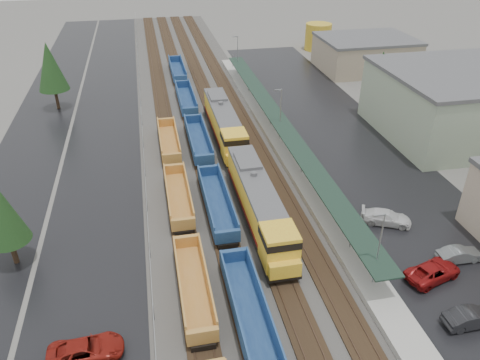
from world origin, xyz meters
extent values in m
cube|color=#302D2B|center=(0.00, 60.00, 0.04)|extent=(20.00, 160.00, 0.08)
cube|color=black|center=(-6.00, 60.00, 0.15)|extent=(2.60, 160.00, 0.15)
cube|color=#473326|center=(-6.72, 60.00, 0.27)|extent=(0.08, 160.00, 0.07)
cube|color=#473326|center=(-5.28, 60.00, 0.27)|extent=(0.08, 160.00, 0.07)
cube|color=black|center=(-2.00, 60.00, 0.15)|extent=(2.60, 160.00, 0.15)
cube|color=#473326|center=(-2.72, 60.00, 0.27)|extent=(0.08, 160.00, 0.07)
cube|color=#473326|center=(-1.28, 60.00, 0.27)|extent=(0.08, 160.00, 0.07)
cube|color=black|center=(2.00, 60.00, 0.15)|extent=(2.60, 160.00, 0.15)
cube|color=#473326|center=(1.28, 60.00, 0.27)|extent=(0.08, 160.00, 0.07)
cube|color=#473326|center=(2.72, 60.00, 0.27)|extent=(0.08, 160.00, 0.07)
cube|color=black|center=(6.00, 60.00, 0.15)|extent=(2.60, 160.00, 0.15)
cube|color=#473326|center=(5.28, 60.00, 0.27)|extent=(0.08, 160.00, 0.07)
cube|color=#473326|center=(6.72, 60.00, 0.27)|extent=(0.08, 160.00, 0.07)
cube|color=black|center=(-15.00, 60.00, 0.01)|extent=(10.00, 160.00, 0.02)
cube|color=black|center=(-25.00, 60.00, 0.01)|extent=(9.00, 160.00, 0.02)
cube|color=black|center=(19.00, 50.00, 0.01)|extent=(16.00, 100.00, 0.02)
cube|color=#9E9B93|center=(9.50, 50.00, 0.35)|extent=(3.00, 80.00, 0.70)
cylinder|color=gray|center=(9.50, 25.00, 1.90)|extent=(0.16, 0.16, 2.40)
cylinder|color=gray|center=(9.50, 40.00, 1.90)|extent=(0.16, 0.16, 2.40)
cylinder|color=gray|center=(9.50, 55.00, 1.90)|extent=(0.16, 0.16, 2.40)
cylinder|color=gray|center=(9.50, 70.00, 1.90)|extent=(0.16, 0.16, 2.40)
cylinder|color=gray|center=(9.50, 85.00, 1.90)|extent=(0.16, 0.16, 2.40)
cube|color=#192D23|center=(9.50, 50.00, 3.20)|extent=(2.60, 65.00, 0.15)
cylinder|color=gray|center=(9.50, 20.00, 4.00)|extent=(0.12, 0.12, 8.00)
cube|color=gray|center=(9.00, 20.00, 7.90)|extent=(1.00, 0.15, 0.12)
cylinder|color=gray|center=(9.50, 50.00, 4.00)|extent=(0.12, 0.12, 8.00)
cube|color=gray|center=(9.00, 50.00, 7.90)|extent=(1.00, 0.15, 0.12)
cylinder|color=gray|center=(9.50, 80.00, 4.00)|extent=(0.12, 0.12, 8.00)
cube|color=gray|center=(9.00, 80.00, 7.90)|extent=(1.00, 0.15, 0.12)
cylinder|color=gray|center=(-9.50, 20.00, 1.00)|extent=(0.08, 0.08, 2.00)
cylinder|color=gray|center=(-9.50, 28.00, 1.00)|extent=(0.08, 0.08, 2.00)
cylinder|color=gray|center=(-9.50, 36.00, 1.00)|extent=(0.08, 0.08, 2.00)
cylinder|color=gray|center=(-9.50, 44.00, 1.00)|extent=(0.08, 0.08, 2.00)
cylinder|color=gray|center=(-9.50, 52.00, 1.00)|extent=(0.08, 0.08, 2.00)
cylinder|color=gray|center=(-9.50, 60.00, 1.00)|extent=(0.08, 0.08, 2.00)
cylinder|color=gray|center=(-9.50, 68.00, 1.00)|extent=(0.08, 0.08, 2.00)
cylinder|color=gray|center=(-9.50, 76.00, 1.00)|extent=(0.08, 0.08, 2.00)
cylinder|color=gray|center=(-9.50, 84.00, 1.00)|extent=(0.08, 0.08, 2.00)
cylinder|color=gray|center=(-9.50, 92.00, 1.00)|extent=(0.08, 0.08, 2.00)
cylinder|color=gray|center=(-9.50, 100.00, 1.00)|extent=(0.08, 0.08, 2.00)
cylinder|color=gray|center=(-9.50, 108.00, 1.00)|extent=(0.08, 0.08, 2.00)
cylinder|color=gray|center=(-9.50, 116.00, 1.00)|extent=(0.08, 0.08, 2.00)
cylinder|color=gray|center=(-9.50, 124.00, 1.00)|extent=(0.08, 0.08, 2.00)
cylinder|color=gray|center=(-9.50, 132.00, 1.00)|extent=(0.08, 0.08, 2.00)
cube|color=gray|center=(-9.50, 60.00, 2.00)|extent=(0.05, 160.00, 0.05)
cube|color=tan|center=(36.00, 80.00, 3.00)|extent=(18.00, 14.00, 6.00)
cube|color=#59595B|center=(36.00, 80.00, 6.25)|extent=(18.36, 14.28, 0.50)
cylinder|color=#332316|center=(-22.00, 30.00, 1.35)|extent=(0.50, 0.50, 2.70)
cone|color=black|center=(-22.00, 30.00, 5.85)|extent=(3.96, 3.96, 6.30)
cylinder|color=#332316|center=(-23.00, 70.00, 1.65)|extent=(0.50, 0.50, 3.30)
cone|color=black|center=(-23.00, 70.00, 7.15)|extent=(4.84, 4.84, 7.70)
cylinder|color=#332316|center=(28.00, 58.00, 1.50)|extent=(0.50, 0.50, 3.00)
cone|color=black|center=(28.00, 58.00, 6.50)|extent=(4.40, 4.40, 7.00)
cube|color=black|center=(2.00, 31.98, 0.87)|extent=(3.10, 20.70, 0.41)
cube|color=gold|center=(2.00, 33.02, 2.63)|extent=(2.90, 16.56, 3.10)
cube|color=gold|center=(2.00, 23.91, 2.84)|extent=(3.10, 3.31, 3.52)
cube|color=black|center=(2.00, 23.91, 3.87)|extent=(3.16, 3.36, 0.72)
cube|color=gold|center=(2.00, 22.05, 1.80)|extent=(2.90, 1.03, 1.45)
cube|color=#59595B|center=(2.00, 33.02, 4.28)|extent=(2.95, 16.56, 0.36)
cube|color=maroon|center=(0.53, 33.02, 1.39)|extent=(0.04, 16.56, 0.36)
cube|color=maroon|center=(3.47, 33.02, 1.39)|extent=(0.04, 16.56, 0.36)
cube|color=black|center=(2.00, 31.98, 0.46)|extent=(2.28, 6.21, 0.62)
cube|color=black|center=(2.00, 24.74, 0.56)|extent=(2.48, 4.14, 0.52)
cube|color=black|center=(2.00, 39.23, 0.56)|extent=(2.48, 4.14, 0.52)
cylinder|color=#59595B|center=(2.00, 34.05, 4.60)|extent=(0.72, 0.72, 0.52)
cube|color=#59595B|center=(2.00, 37.16, 4.54)|extent=(2.48, 4.14, 0.52)
cube|color=black|center=(2.00, 52.98, 0.87)|extent=(3.10, 20.70, 0.41)
cube|color=gold|center=(2.00, 54.02, 2.63)|extent=(2.90, 16.56, 3.10)
cube|color=gold|center=(2.00, 44.91, 2.84)|extent=(3.10, 3.31, 3.52)
cube|color=black|center=(2.00, 44.91, 3.87)|extent=(3.16, 3.36, 0.72)
cube|color=gold|center=(2.00, 43.05, 1.80)|extent=(2.90, 1.03, 1.45)
cube|color=#59595B|center=(2.00, 54.02, 4.28)|extent=(2.95, 16.56, 0.36)
cube|color=maroon|center=(0.53, 54.02, 1.39)|extent=(0.04, 16.56, 0.36)
cube|color=maroon|center=(3.47, 54.02, 1.39)|extent=(0.04, 16.56, 0.36)
cube|color=black|center=(2.00, 52.98, 0.46)|extent=(2.28, 6.21, 0.62)
cube|color=black|center=(2.00, 45.74, 0.56)|extent=(2.48, 4.14, 0.52)
cube|color=black|center=(2.00, 60.23, 0.56)|extent=(2.48, 4.14, 0.52)
cylinder|color=#59595B|center=(2.00, 55.05, 4.60)|extent=(0.72, 0.72, 0.52)
cube|color=#59595B|center=(2.00, 58.16, 4.54)|extent=(2.48, 4.14, 0.52)
cube|color=#B77F32|center=(-6.00, 22.18, 0.82)|extent=(2.45, 11.23, 0.24)
cube|color=#B77F32|center=(-7.18, 22.18, 1.67)|extent=(0.14, 11.23, 1.70)
cube|color=#B77F32|center=(-4.82, 22.18, 1.67)|extent=(0.14, 11.23, 1.70)
cube|color=#B77F32|center=(-6.00, 16.37, 1.48)|extent=(2.45, 0.47, 1.32)
cube|color=#B77F32|center=(-6.00, 27.99, 1.48)|extent=(2.45, 0.47, 1.32)
cube|color=black|center=(-6.00, 17.04, 0.54)|extent=(1.89, 2.08, 0.47)
cube|color=black|center=(-6.00, 27.32, 0.54)|extent=(1.89, 2.08, 0.47)
cube|color=#B77F32|center=(-6.00, 36.72, 0.82)|extent=(2.45, 11.23, 0.24)
cube|color=#B77F32|center=(-7.18, 36.72, 1.67)|extent=(0.14, 11.23, 1.70)
cube|color=#B77F32|center=(-4.82, 36.72, 1.67)|extent=(0.14, 11.23, 1.70)
cube|color=#B77F32|center=(-6.00, 30.91, 1.48)|extent=(2.45, 0.47, 1.32)
cube|color=#B77F32|center=(-6.00, 42.52, 1.48)|extent=(2.45, 0.47, 1.32)
cube|color=black|center=(-6.00, 31.57, 0.54)|extent=(1.89, 2.08, 0.47)
cube|color=black|center=(-6.00, 41.86, 0.54)|extent=(1.89, 2.08, 0.47)
cube|color=#B77F32|center=(-6.00, 51.26, 0.82)|extent=(2.45, 11.23, 0.24)
cube|color=#B77F32|center=(-7.18, 51.26, 1.67)|extent=(0.14, 11.23, 1.70)
cube|color=#B77F32|center=(-4.82, 51.26, 1.67)|extent=(0.14, 11.23, 1.70)
cube|color=#B77F32|center=(-6.00, 45.45, 1.48)|extent=(2.45, 0.47, 1.32)
cube|color=#B77F32|center=(-6.00, 57.06, 1.48)|extent=(2.45, 0.47, 1.32)
cube|color=black|center=(-6.00, 46.11, 0.54)|extent=(1.89, 2.08, 0.47)
cube|color=black|center=(-6.00, 56.40, 0.54)|extent=(1.89, 2.08, 0.47)
cube|color=navy|center=(-2.00, 18.34, 0.83)|extent=(2.53, 12.83, 0.24)
cube|color=navy|center=(-3.22, 18.34, 1.71)|extent=(0.15, 12.83, 1.75)
cube|color=navy|center=(-0.78, 18.34, 1.71)|extent=(0.15, 12.83, 1.75)
cube|color=navy|center=(-2.00, 24.95, 1.52)|extent=(2.53, 0.49, 1.36)
cube|color=black|center=(-2.00, 24.27, 0.54)|extent=(1.94, 2.14, 0.49)
cube|color=navy|center=(-2.00, 34.58, 0.83)|extent=(2.53, 12.83, 0.24)
cube|color=navy|center=(-3.22, 34.58, 1.71)|extent=(0.15, 12.83, 1.75)
cube|color=navy|center=(-0.78, 34.58, 1.71)|extent=(0.15, 12.83, 1.75)
cube|color=navy|center=(-2.00, 27.96, 1.52)|extent=(2.53, 0.49, 1.36)
cube|color=navy|center=(-2.00, 41.19, 1.52)|extent=(2.53, 0.49, 1.36)
cube|color=black|center=(-2.00, 28.65, 0.54)|extent=(1.94, 2.14, 0.49)
cube|color=black|center=(-2.00, 40.51, 0.54)|extent=(1.94, 2.14, 0.49)
cube|color=navy|center=(-2.00, 50.81, 0.83)|extent=(2.53, 12.83, 0.24)
cube|color=navy|center=(-3.22, 50.81, 1.71)|extent=(0.15, 12.83, 1.75)
cube|color=navy|center=(-0.78, 50.81, 1.71)|extent=(0.15, 12.83, 1.75)
cube|color=navy|center=(-2.00, 44.20, 1.52)|extent=(2.53, 0.49, 1.36)
cube|color=navy|center=(-2.00, 57.42, 1.52)|extent=(2.53, 0.49, 1.36)
cube|color=black|center=(-2.00, 44.88, 0.54)|extent=(1.94, 2.14, 0.49)
cube|color=black|center=(-2.00, 56.74, 0.54)|extent=(1.94, 2.14, 0.49)
cube|color=navy|center=(-2.00, 67.05, 0.83)|extent=(2.53, 12.83, 0.24)
cube|color=navy|center=(-3.22, 67.05, 1.71)|extent=(0.15, 12.83, 1.75)
cube|color=navy|center=(-0.78, 67.05, 1.71)|extent=(0.15, 12.83, 1.75)
cube|color=navy|center=(-2.00, 60.44, 1.52)|extent=(2.53, 0.49, 1.36)
cube|color=navy|center=(-2.00, 73.66, 1.52)|extent=(2.53, 0.49, 1.36)
cube|color=black|center=(-2.00, 61.12, 0.54)|extent=(1.94, 2.14, 0.49)
cube|color=black|center=(-2.00, 72.98, 0.54)|extent=(1.94, 2.14, 0.49)
cube|color=navy|center=(-2.00, 83.28, 0.83)|extent=(2.53, 12.83, 0.24)
cube|color=navy|center=(-3.22, 83.28, 1.71)|extent=(0.15, 12.83, 1.75)
cube|color=navy|center=(-0.78, 83.28, 1.71)|extent=(0.15, 12.83, 1.75)
cube|color=navy|center=(-2.00, 76.67, 1.52)|extent=(2.53, 0.49, 1.36)
cube|color=navy|center=(-2.00, 89.90, 1.52)|extent=(2.53, 0.49, 1.36)
cube|color=black|center=(-2.00, 77.35, 0.54)|extent=(1.94, 2.14, 0.49)
cube|color=black|center=(-2.00, 89.22, 0.54)|extent=(1.94, 2.14, 0.49)
cylinder|color=gold|center=(31.82, 96.43, 2.97)|extent=(5.94, 5.94, 5.94)
imported|color=maroon|center=(-14.62, 17.41, 0.77)|extent=(2.88, 5.70, 1.54)
imported|color=black|center=(15.45, 14.48, 0.77)|extent=(1.68, 4.70, 1.54)
imported|color=maroon|center=(15.42, 20.09, 0.76)|extent=(3.95, 5.93, 1.51)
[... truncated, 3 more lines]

